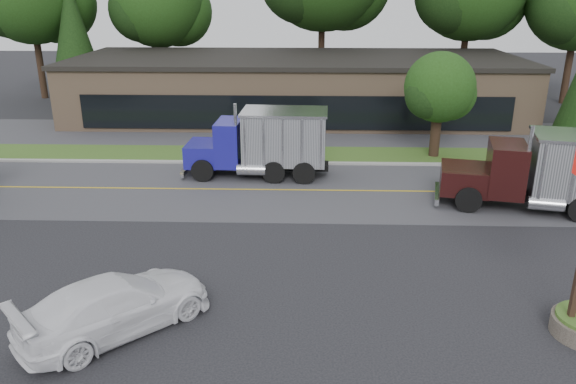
{
  "coord_description": "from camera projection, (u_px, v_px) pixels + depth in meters",
  "views": [
    {
      "loc": [
        2.68,
        -15.98,
        9.04
      ],
      "look_at": [
        2.05,
        3.83,
        1.8
      ],
      "focal_mm": 35.0,
      "sensor_mm": 36.0,
      "label": 1
    }
  ],
  "objects": [
    {
      "name": "center_line",
      "position": [
        248.0,
        190.0,
        26.63
      ],
      "size": [
        60.0,
        0.12,
        0.01
      ],
      "primitive_type": "cube",
      "color": "gold",
      "rests_on": "ground"
    },
    {
      "name": "strip_mall",
      "position": [
        297.0,
        88.0,
        41.84
      ],
      "size": [
        32.0,
        12.0,
        4.0
      ],
      "primitive_type": "cube",
      "color": "#9C7B5F",
      "rests_on": "ground"
    },
    {
      "name": "evergreen_left",
      "position": [
        73.0,
        35.0,
        44.94
      ],
      "size": [
        4.38,
        4.38,
        9.95
      ],
      "color": "#382619",
      "rests_on": "ground"
    },
    {
      "name": "ground",
      "position": [
        221.0,
        284.0,
        18.18
      ],
      "size": [
        140.0,
        140.0,
        0.0
      ],
      "primitive_type": "plane",
      "color": "#313136",
      "rests_on": "ground"
    },
    {
      "name": "tree_verge",
      "position": [
        440.0,
        91.0,
        30.74
      ],
      "size": [
        4.1,
        3.85,
        5.84
      ],
      "color": "#382619",
      "rests_on": "ground"
    },
    {
      "name": "rally_car",
      "position": [
        116.0,
        305.0,
        15.51
      ],
      "size": [
        5.42,
        5.38,
        1.58
      ],
      "primitive_type": "imported",
      "rotation": [
        0.0,
        0.0,
        2.35
      ],
      "color": "white",
      "rests_on": "ground"
    },
    {
      "name": "dump_truck_blue",
      "position": [
        265.0,
        141.0,
        28.05
      ],
      "size": [
        7.2,
        2.93,
        3.36
      ],
      "rotation": [
        0.0,
        0.0,
        3.1
      ],
      "color": "black",
      "rests_on": "ground"
    },
    {
      "name": "far_parking",
      "position": [
        265.0,
        133.0,
        36.96
      ],
      "size": [
        60.0,
        7.0,
        0.02
      ],
      "primitive_type": "cube",
      "color": "#505054",
      "rests_on": "ground"
    },
    {
      "name": "tree_far_b",
      "position": [
        160.0,
        5.0,
        47.86
      ],
      "size": [
        8.41,
        7.91,
        11.99
      ],
      "color": "#382619",
      "rests_on": "ground"
    },
    {
      "name": "curb",
      "position": [
        256.0,
        164.0,
        30.57
      ],
      "size": [
        60.0,
        0.3,
        0.12
      ],
      "primitive_type": "cube",
      "color": "#9E9E99",
      "rests_on": "ground"
    },
    {
      "name": "road",
      "position": [
        248.0,
        190.0,
        26.63
      ],
      "size": [
        60.0,
        8.0,
        0.02
      ],
      "primitive_type": "cube",
      "color": "#505054",
      "rests_on": "ground"
    },
    {
      "name": "grass_verge",
      "position": [
        258.0,
        154.0,
        32.26
      ],
      "size": [
        60.0,
        3.4,
        0.03
      ],
      "primitive_type": "cube",
      "color": "#34561D",
      "rests_on": "ground"
    },
    {
      "name": "dump_truck_maroon",
      "position": [
        564.0,
        170.0,
        23.55
      ],
      "size": [
        9.1,
        4.33,
        3.36
      ],
      "rotation": [
        0.0,
        0.0,
        2.93
      ],
      "color": "black",
      "rests_on": "ground"
    }
  ]
}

